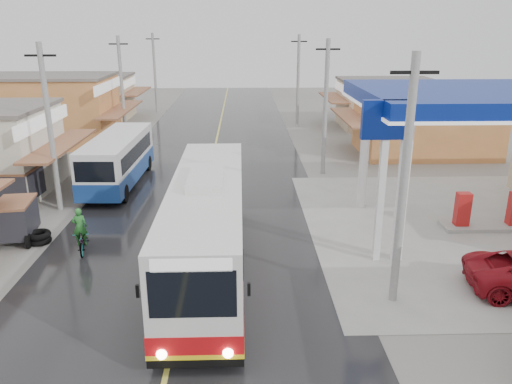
% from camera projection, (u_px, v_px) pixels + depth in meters
% --- Properties ---
extents(ground, '(120.00, 120.00, 0.00)m').
position_uv_depth(ground, '(181.00, 303.00, 16.40)').
color(ground, slate).
rests_on(ground, ground).
extents(road, '(12.00, 90.00, 0.02)m').
position_uv_depth(road, '(209.00, 174.00, 30.62)').
color(road, black).
rests_on(road, ground).
extents(centre_line, '(0.15, 90.00, 0.01)m').
position_uv_depth(centre_line, '(209.00, 174.00, 30.61)').
color(centre_line, '#D8CC4C').
rests_on(centre_line, road).
extents(shopfronts_left, '(11.00, 44.00, 5.20)m').
position_uv_depth(shopfronts_left, '(16.00, 163.00, 33.12)').
color(shopfronts_left, tan).
rests_on(shopfronts_left, ground).
extents(shopfronts_right, '(11.00, 44.00, 4.80)m').
position_uv_depth(shopfronts_right, '(472.00, 187.00, 28.18)').
color(shopfronts_right, beige).
rests_on(shopfronts_right, ground).
extents(utility_poles_left, '(1.60, 50.00, 8.00)m').
position_uv_depth(utility_poles_left, '(99.00, 171.00, 31.38)').
color(utility_poles_left, gray).
rests_on(utility_poles_left, ground).
extents(utility_poles_right, '(1.60, 36.00, 8.00)m').
position_uv_depth(utility_poles_right, '(323.00, 173.00, 30.81)').
color(utility_poles_right, gray).
rests_on(utility_poles_right, ground).
extents(coach_bus, '(2.86, 12.07, 3.76)m').
position_uv_depth(coach_bus, '(208.00, 225.00, 18.04)').
color(coach_bus, silver).
rests_on(coach_bus, road).
extents(second_bus, '(2.51, 8.52, 2.81)m').
position_uv_depth(second_bus, '(118.00, 159.00, 28.10)').
color(second_bus, silver).
rests_on(second_bus, road).
extents(cyclist, '(0.95, 1.86, 1.92)m').
position_uv_depth(cyclist, '(82.00, 237.00, 19.96)').
color(cyclist, black).
rests_on(cyclist, ground).
extents(tricycle_near, '(1.78, 2.29, 1.75)m').
position_uv_depth(tricycle_near, '(16.00, 218.00, 20.90)').
color(tricycle_near, '#26262D').
rests_on(tricycle_near, ground).
extents(tricycle_far, '(1.67, 2.46, 1.84)m').
position_uv_depth(tricycle_far, '(22.00, 184.00, 25.33)').
color(tricycle_far, '#26262D').
rests_on(tricycle_far, ground).
extents(tyre_stack, '(0.98, 0.98, 0.50)m').
position_uv_depth(tyre_stack, '(39.00, 237.00, 20.88)').
color(tyre_stack, black).
rests_on(tyre_stack, ground).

